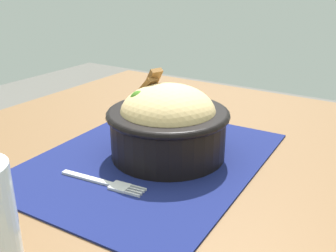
{
  "coord_description": "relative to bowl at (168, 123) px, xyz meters",
  "views": [
    {
      "loc": [
        0.43,
        0.34,
        1.0
      ],
      "look_at": [
        -0.05,
        0.03,
        0.78
      ],
      "focal_mm": 41.61,
      "sensor_mm": 36.0,
      "label": 1
    }
  ],
  "objects": [
    {
      "name": "table",
      "position": [
        0.05,
        -0.03,
        -0.13
      ],
      "size": [
        1.01,
        0.81,
        0.72
      ],
      "color": "brown",
      "rests_on": "ground_plane"
    },
    {
      "name": "bowl",
      "position": [
        0.0,
        0.0,
        0.0
      ],
      "size": [
        0.19,
        0.19,
        0.14
      ],
      "color": "black",
      "rests_on": "placemat"
    },
    {
      "name": "fork",
      "position": [
        0.13,
        -0.02,
        -0.05
      ],
      "size": [
        0.03,
        0.14,
        0.0
      ],
      "color": "beige",
      "rests_on": "placemat"
    },
    {
      "name": "placemat",
      "position": [
        0.03,
        -0.02,
        -0.06
      ],
      "size": [
        0.42,
        0.34,
        0.0
      ],
      "primitive_type": "cube",
      "rotation": [
        0.0,
        0.0,
        0.04
      ],
      "color": "#11194C",
      "rests_on": "table"
    }
  ]
}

